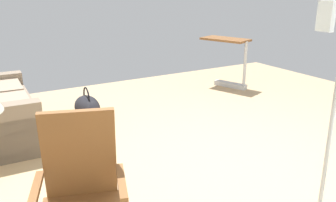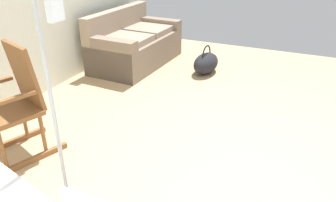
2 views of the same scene
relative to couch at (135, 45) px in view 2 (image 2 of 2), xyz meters
name	(u,v)px [view 2 (image 2 of 2)]	position (x,y,z in m)	size (l,w,h in m)	color
ground_plane	(236,160)	(-1.91, -2.15, -0.31)	(7.14, 7.14, 0.00)	tan
couch	(135,45)	(0.00, 0.00, 0.00)	(1.63, 0.91, 0.85)	#7D6C5C
rocking_chair	(16,104)	(-2.60, -0.26, 0.20)	(0.87, 0.70, 1.05)	brown
duffel_bag	(206,63)	(0.09, -1.17, -0.15)	(0.58, 0.36, 0.43)	black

